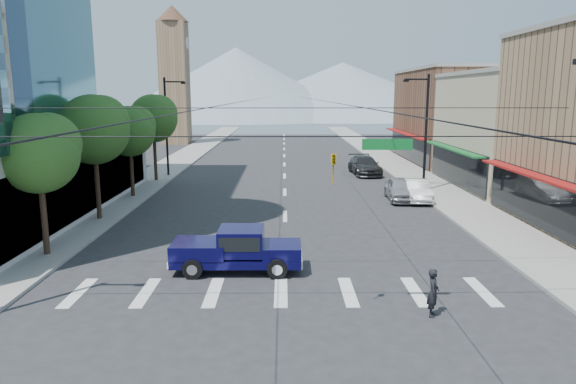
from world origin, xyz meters
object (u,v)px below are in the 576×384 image
Objects in this scene: pickup_truck at (236,249)px; parked_car_mid at (416,190)px; parked_car_near at (400,189)px; parked_car_far at (365,165)px; pedestrian at (433,293)px.

pickup_truck is 18.70m from parked_car_mid.
parked_car_far is at bearing 95.96° from parked_car_near.
pickup_truck reaches higher than pedestrian.
pedestrian is at bearing -96.89° from parked_car_near.
pickup_truck is 1.22× the size of parked_car_mid.
parked_car_near is (3.28, 19.57, -0.03)m from pedestrian.
parked_car_mid is (11.52, 14.73, -0.23)m from pickup_truck.
pickup_truck is at bearing 74.53° from pedestrian.
parked_car_near is at bearing 55.58° from pickup_truck.
pedestrian reaches higher than parked_car_near.
pickup_truck is 1.18× the size of parked_car_near.
parked_car_near is 0.81× the size of parked_car_far.
parked_car_far reaches higher than pedestrian.
parked_car_mid is 0.78× the size of parked_car_far.
parked_car_mid is (4.38, 19.35, -0.08)m from pedestrian.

